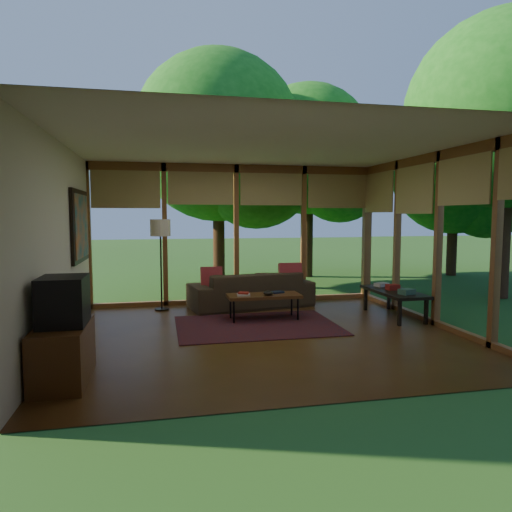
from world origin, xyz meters
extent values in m
plane|color=#583417|center=(0.00, 0.00, 0.00)|extent=(5.50, 5.50, 0.00)
plane|color=white|center=(0.00, 0.00, 2.70)|extent=(5.50, 5.50, 0.00)
cube|color=silver|center=(-2.75, 0.00, 1.35)|extent=(0.04, 5.00, 2.70)
cube|color=silver|center=(0.00, -2.50, 1.35)|extent=(5.50, 0.04, 2.70)
cube|color=brown|center=(0.00, 2.50, 1.35)|extent=(5.50, 0.12, 2.70)
cube|color=brown|center=(2.75, 0.00, 1.35)|extent=(0.12, 5.00, 2.70)
plane|color=#275520|center=(8.00, 8.00, -0.01)|extent=(40.00, 40.00, 0.00)
cylinder|color=#3E2416|center=(-0.07, 4.70, 2.30)|extent=(0.28, 0.28, 4.60)
sphere|color=#166118|center=(-0.07, 4.70, 3.58)|extent=(4.01, 4.01, 4.01)
cylinder|color=#3E2416|center=(2.61, 5.99, 2.27)|extent=(0.28, 0.28, 4.55)
sphere|color=#166118|center=(2.61, 5.99, 3.54)|extent=(3.60, 3.60, 3.60)
cylinder|color=#3E2416|center=(5.37, 1.86, 2.45)|extent=(0.28, 0.28, 4.90)
sphere|color=#166118|center=(5.37, 1.86, 3.81)|extent=(3.91, 3.91, 3.91)
cylinder|color=#3E2416|center=(6.50, 5.30, 1.87)|extent=(0.28, 0.28, 3.73)
sphere|color=#166118|center=(6.50, 5.30, 2.90)|extent=(3.42, 3.42, 3.42)
cube|color=maroon|center=(-0.01, 0.54, 0.01)|extent=(2.48, 1.76, 0.01)
imported|color=#3C2E1E|center=(0.19, 2.00, 0.33)|extent=(2.40, 1.29, 0.67)
cube|color=maroon|center=(-0.56, 1.95, 0.58)|extent=(0.39, 0.21, 0.41)
cube|color=maroon|center=(0.94, 1.95, 0.59)|extent=(0.43, 0.23, 0.45)
cube|color=#B9AFA7|center=(-0.16, 0.86, 0.44)|extent=(0.22, 0.17, 0.03)
cube|color=maroon|center=(-0.16, 0.86, 0.47)|extent=(0.20, 0.18, 0.03)
cube|color=black|center=(0.44, 0.99, 0.44)|extent=(0.23, 0.20, 0.03)
ellipsoid|color=black|center=(0.24, 0.81, 0.46)|extent=(0.16, 0.16, 0.07)
cube|color=#5B3419|center=(-2.47, -1.39, 0.30)|extent=(0.50, 1.00, 0.60)
cube|color=black|center=(-2.45, -1.39, 0.85)|extent=(0.45, 0.55, 0.50)
cube|color=#37614E|center=(2.40, 0.27, 0.50)|extent=(0.28, 0.24, 0.09)
cube|color=maroon|center=(2.40, 0.72, 0.50)|extent=(0.21, 0.16, 0.09)
cube|color=#B9AFA7|center=(2.40, 1.12, 0.49)|extent=(0.27, 0.23, 0.06)
cylinder|color=black|center=(-1.46, 2.05, 0.01)|extent=(0.26, 0.26, 0.03)
cylinder|color=black|center=(-1.46, 2.05, 0.79)|extent=(0.03, 0.03, 1.52)
cylinder|color=beige|center=(-1.46, 2.05, 1.50)|extent=(0.36, 0.36, 0.30)
cube|color=#5B3419|center=(0.19, 0.91, 0.40)|extent=(1.20, 0.50, 0.05)
cylinder|color=black|center=(-0.34, 0.73, 0.19)|extent=(0.03, 0.03, 0.38)
cylinder|color=black|center=(0.72, 0.73, 0.19)|extent=(0.03, 0.03, 0.38)
cylinder|color=black|center=(-0.34, 1.09, 0.19)|extent=(0.03, 0.03, 0.38)
cylinder|color=black|center=(0.72, 1.09, 0.19)|extent=(0.03, 0.03, 0.38)
cube|color=black|center=(2.40, 0.67, 0.43)|extent=(0.60, 1.40, 0.05)
cube|color=black|center=(2.17, 0.07, 0.20)|extent=(0.05, 0.05, 0.40)
cube|color=black|center=(2.63, 0.07, 0.20)|extent=(0.05, 0.05, 0.40)
cube|color=black|center=(2.17, 1.27, 0.20)|extent=(0.05, 0.05, 0.40)
cube|color=black|center=(2.63, 1.27, 0.20)|extent=(0.05, 0.05, 0.40)
cube|color=black|center=(-2.72, 1.40, 1.55)|extent=(0.05, 1.35, 1.15)
cube|color=#18596D|center=(-2.69, 1.40, 1.55)|extent=(0.02, 1.20, 1.00)
camera|label=1|loc=(-1.47, -6.31, 1.72)|focal=32.00mm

